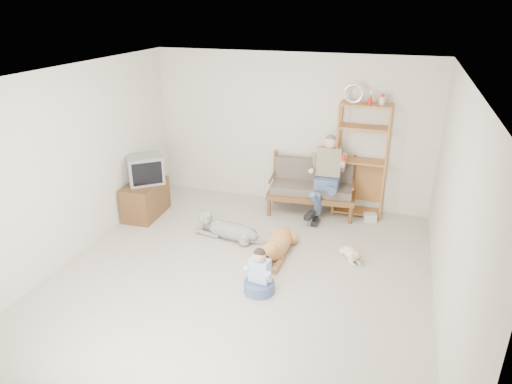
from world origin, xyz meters
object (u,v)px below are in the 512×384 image
(etagere, at_px, (361,160))
(loveseat, at_px, (313,185))
(golden_retriever, at_px, (277,245))
(tv_stand, at_px, (145,199))

(etagere, bearing_deg, loveseat, -170.60)
(golden_retriever, bearing_deg, etagere, 62.57)
(loveseat, xyz_separation_m, tv_stand, (-2.73, -1.06, -0.19))
(loveseat, xyz_separation_m, golden_retriever, (-0.17, -1.68, -0.32))
(etagere, height_order, tv_stand, etagere)
(etagere, relative_size, tv_stand, 2.46)
(etagere, relative_size, golden_retriever, 1.68)
(loveseat, distance_m, etagere, 0.95)
(tv_stand, bearing_deg, loveseat, 18.65)
(tv_stand, bearing_deg, golden_retriever, -16.31)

